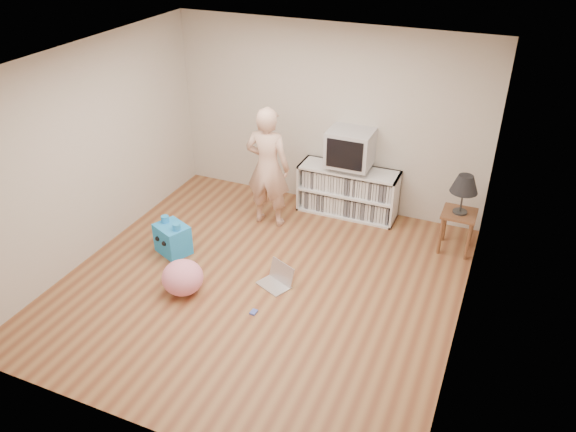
% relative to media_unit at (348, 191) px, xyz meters
% --- Properties ---
extents(ground, '(4.50, 4.50, 0.00)m').
position_rel_media_unit_xyz_m(ground, '(-0.42, -2.04, -0.35)').
color(ground, brown).
rests_on(ground, ground).
extents(walls, '(4.52, 4.52, 2.60)m').
position_rel_media_unit_xyz_m(walls, '(-0.42, -2.04, 0.95)').
color(walls, beige).
rests_on(walls, ground).
extents(ceiling, '(4.50, 4.50, 0.01)m').
position_rel_media_unit_xyz_m(ceiling, '(-0.42, -2.04, 2.25)').
color(ceiling, white).
rests_on(ceiling, walls).
extents(media_unit, '(1.40, 0.45, 0.70)m').
position_rel_media_unit_xyz_m(media_unit, '(0.00, 0.00, 0.00)').
color(media_unit, white).
rests_on(media_unit, ground).
extents(dvd_deck, '(0.45, 0.35, 0.07)m').
position_rel_media_unit_xyz_m(dvd_deck, '(0.00, -0.02, 0.39)').
color(dvd_deck, gray).
rests_on(dvd_deck, media_unit).
extents(crt_tv, '(0.60, 0.53, 0.50)m').
position_rel_media_unit_xyz_m(crt_tv, '(0.00, -0.02, 0.67)').
color(crt_tv, '#B4B4B9').
rests_on(crt_tv, dvd_deck).
extents(side_table, '(0.42, 0.42, 0.55)m').
position_rel_media_unit_xyz_m(side_table, '(1.57, -0.39, 0.07)').
color(side_table, brown).
rests_on(side_table, ground).
extents(table_lamp, '(0.34, 0.34, 0.52)m').
position_rel_media_unit_xyz_m(table_lamp, '(1.57, -0.39, 0.59)').
color(table_lamp, '#333333').
rests_on(table_lamp, side_table).
extents(person, '(0.63, 0.43, 1.68)m').
position_rel_media_unit_xyz_m(person, '(-0.93, -0.68, 0.49)').
color(person, beige).
rests_on(person, ground).
extents(laptop, '(0.46, 0.42, 0.26)m').
position_rel_media_unit_xyz_m(laptop, '(-0.23, -1.95, -0.28)').
color(laptop, silver).
rests_on(laptop, ground).
extents(playing_cards, '(0.07, 0.09, 0.02)m').
position_rel_media_unit_xyz_m(playing_cards, '(-0.26, -2.54, -0.34)').
color(playing_cards, '#4B5EC8').
rests_on(playing_cards, ground).
extents(plush_blue, '(0.51, 0.46, 0.48)m').
position_rel_media_unit_xyz_m(plush_blue, '(-1.74, -1.86, -0.15)').
color(plush_blue, '#1B8DE3').
rests_on(plush_blue, ground).
extents(plush_pink, '(0.53, 0.53, 0.41)m').
position_rel_media_unit_xyz_m(plush_pink, '(-1.17, -2.52, -0.15)').
color(plush_pink, pink).
rests_on(plush_pink, ground).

